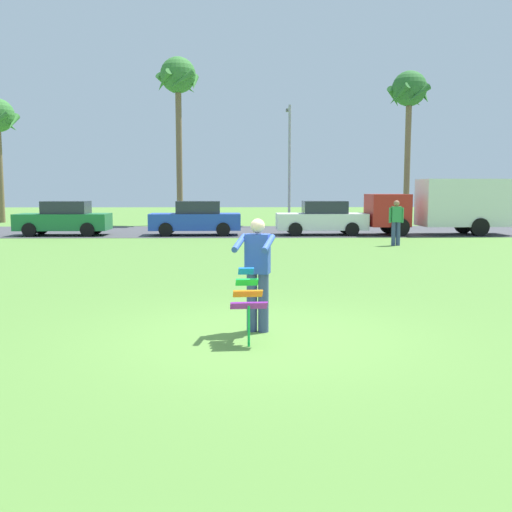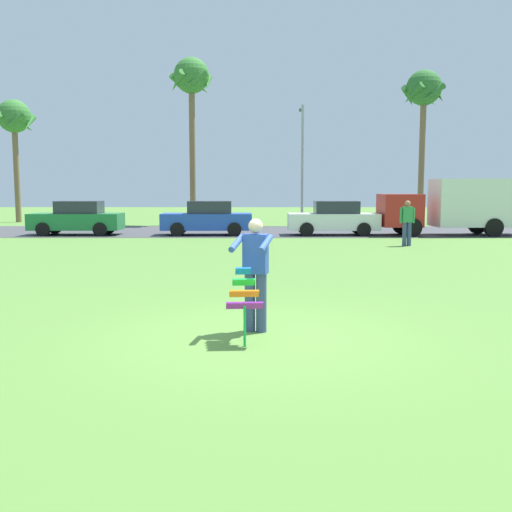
{
  "view_description": "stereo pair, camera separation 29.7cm",
  "coord_description": "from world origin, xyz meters",
  "px_view_note": "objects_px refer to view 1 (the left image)",
  "views": [
    {
      "loc": [
        -0.3,
        -8.49,
        2.18
      ],
      "look_at": [
        -0.06,
        1.27,
        1.05
      ],
      "focal_mm": 40.97,
      "sensor_mm": 36.0,
      "label": 1
    },
    {
      "loc": [
        -0.0,
        -8.49,
        2.18
      ],
      "look_at": [
        -0.06,
        1.27,
        1.05
      ],
      "focal_mm": 40.97,
      "sensor_mm": 36.0,
      "label": 2
    }
  ],
  "objects_px": {
    "kite_held": "(248,295)",
    "parked_car_blue": "(196,219)",
    "parked_car_green": "(64,219)",
    "palm_tree_right_near": "(178,83)",
    "person_kite_flyer": "(257,270)",
    "person_walker_near": "(396,221)",
    "palm_tree_centre_far": "(409,96)",
    "parked_car_white": "(322,219)",
    "parked_truck_red_cab": "(448,205)",
    "streetlight_pole": "(289,157)"
  },
  "relations": [
    {
      "from": "kite_held",
      "to": "parked_car_green",
      "type": "distance_m",
      "value": 21.03
    },
    {
      "from": "kite_held",
      "to": "person_kite_flyer",
      "type": "bearing_deg",
      "value": 77.36
    },
    {
      "from": "parked_car_green",
      "to": "parked_truck_red_cab",
      "type": "xyz_separation_m",
      "value": [
        17.98,
        -0.0,
        0.64
      ]
    },
    {
      "from": "palm_tree_right_near",
      "to": "palm_tree_centre_far",
      "type": "relative_size",
      "value": 1.07
    },
    {
      "from": "parked_car_white",
      "to": "person_walker_near",
      "type": "height_order",
      "value": "person_walker_near"
    },
    {
      "from": "person_kite_flyer",
      "to": "parked_car_blue",
      "type": "relative_size",
      "value": 0.41
    },
    {
      "from": "kite_held",
      "to": "parked_car_white",
      "type": "bearing_deg",
      "value": 79.16
    },
    {
      "from": "palm_tree_right_near",
      "to": "streetlight_pole",
      "type": "relative_size",
      "value": 1.41
    },
    {
      "from": "person_kite_flyer",
      "to": "streetlight_pole",
      "type": "xyz_separation_m",
      "value": [
        2.57,
        25.89,
        3.05
      ]
    },
    {
      "from": "parked_car_green",
      "to": "palm_tree_right_near",
      "type": "relative_size",
      "value": 0.43
    },
    {
      "from": "parked_truck_red_cab",
      "to": "kite_held",
      "type": "bearing_deg",
      "value": -116.52
    },
    {
      "from": "parked_car_green",
      "to": "parked_car_white",
      "type": "xyz_separation_m",
      "value": [
        12.05,
        -0.0,
        0.0
      ]
    },
    {
      "from": "parked_car_white",
      "to": "palm_tree_right_near",
      "type": "bearing_deg",
      "value": 132.6
    },
    {
      "from": "kite_held",
      "to": "parked_car_green",
      "type": "relative_size",
      "value": 0.25
    },
    {
      "from": "kite_held",
      "to": "parked_car_blue",
      "type": "distance_m",
      "value": 19.43
    },
    {
      "from": "streetlight_pole",
      "to": "person_walker_near",
      "type": "height_order",
      "value": "streetlight_pole"
    },
    {
      "from": "person_walker_near",
      "to": "parked_car_white",
      "type": "bearing_deg",
      "value": 112.49
    },
    {
      "from": "person_kite_flyer",
      "to": "palm_tree_centre_far",
      "type": "xyz_separation_m",
      "value": [
        9.92,
        27.17,
        6.81
      ]
    },
    {
      "from": "parked_car_white",
      "to": "streetlight_pole",
      "type": "bearing_deg",
      "value": 97.62
    },
    {
      "from": "palm_tree_right_near",
      "to": "palm_tree_centre_far",
      "type": "height_order",
      "value": "palm_tree_right_near"
    },
    {
      "from": "person_kite_flyer",
      "to": "palm_tree_centre_far",
      "type": "relative_size",
      "value": 0.19
    },
    {
      "from": "person_kite_flyer",
      "to": "parked_car_white",
      "type": "distance_m",
      "value": 18.96
    },
    {
      "from": "parked_car_blue",
      "to": "palm_tree_centre_far",
      "type": "xyz_separation_m",
      "value": [
        12.3,
        8.54,
        6.98
      ]
    },
    {
      "from": "parked_car_green",
      "to": "palm_tree_centre_far",
      "type": "height_order",
      "value": "palm_tree_centre_far"
    },
    {
      "from": "parked_car_green",
      "to": "palm_tree_right_near",
      "type": "height_order",
      "value": "palm_tree_right_near"
    },
    {
      "from": "streetlight_pole",
      "to": "parked_car_white",
      "type": "bearing_deg",
      "value": -82.38
    },
    {
      "from": "parked_truck_red_cab",
      "to": "palm_tree_right_near",
      "type": "distance_m",
      "value": 17.21
    },
    {
      "from": "person_kite_flyer",
      "to": "parked_car_green",
      "type": "bearing_deg",
      "value": 114.54
    },
    {
      "from": "person_walker_near",
      "to": "parked_car_green",
      "type": "bearing_deg",
      "value": 159.99
    },
    {
      "from": "kite_held",
      "to": "parked_car_white",
      "type": "xyz_separation_m",
      "value": [
        3.69,
        19.3,
        0.08
      ]
    },
    {
      "from": "parked_car_white",
      "to": "streetlight_pole",
      "type": "relative_size",
      "value": 0.6
    },
    {
      "from": "kite_held",
      "to": "parked_car_blue",
      "type": "xyz_separation_m",
      "value": [
        -2.23,
        19.3,
        0.08
      ]
    },
    {
      "from": "person_kite_flyer",
      "to": "parked_truck_red_cab",
      "type": "relative_size",
      "value": 0.26
    },
    {
      "from": "person_kite_flyer",
      "to": "streetlight_pole",
      "type": "bearing_deg",
      "value": 84.33
    },
    {
      "from": "parked_car_white",
      "to": "streetlight_pole",
      "type": "height_order",
      "value": "streetlight_pole"
    },
    {
      "from": "parked_car_white",
      "to": "palm_tree_right_near",
      "type": "height_order",
      "value": "palm_tree_right_near"
    },
    {
      "from": "parked_car_white",
      "to": "palm_tree_centre_far",
      "type": "height_order",
      "value": "palm_tree_centre_far"
    },
    {
      "from": "parked_car_white",
      "to": "person_kite_flyer",
      "type": "bearing_deg",
      "value": -100.77
    },
    {
      "from": "parked_truck_red_cab",
      "to": "palm_tree_right_near",
      "type": "bearing_deg",
      "value": 148.71
    },
    {
      "from": "kite_held",
      "to": "palm_tree_right_near",
      "type": "height_order",
      "value": "palm_tree_right_near"
    },
    {
      "from": "parked_car_green",
      "to": "streetlight_pole",
      "type": "distance_m",
      "value": 13.63
    },
    {
      "from": "parked_car_blue",
      "to": "person_walker_near",
      "type": "xyz_separation_m",
      "value": [
        8.06,
        -5.16,
        0.16
      ]
    },
    {
      "from": "parked_car_green",
      "to": "parked_car_blue",
      "type": "bearing_deg",
      "value": 0.01
    },
    {
      "from": "palm_tree_centre_far",
      "to": "person_kite_flyer",
      "type": "bearing_deg",
      "value": -110.06
    },
    {
      "from": "parked_car_blue",
      "to": "palm_tree_centre_far",
      "type": "distance_m",
      "value": 16.52
    },
    {
      "from": "kite_held",
      "to": "parked_car_blue",
      "type": "height_order",
      "value": "parked_car_blue"
    },
    {
      "from": "streetlight_pole",
      "to": "person_walker_near",
      "type": "xyz_separation_m",
      "value": [
        3.11,
        -12.43,
        -3.06
      ]
    },
    {
      "from": "kite_held",
      "to": "parked_truck_red_cab",
      "type": "relative_size",
      "value": 0.16
    },
    {
      "from": "parked_car_green",
      "to": "parked_car_white",
      "type": "bearing_deg",
      "value": -0.0
    },
    {
      "from": "person_kite_flyer",
      "to": "person_walker_near",
      "type": "bearing_deg",
      "value": 67.12
    }
  ]
}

